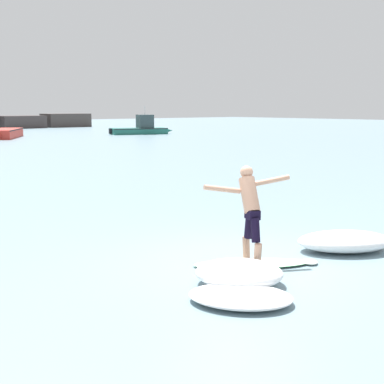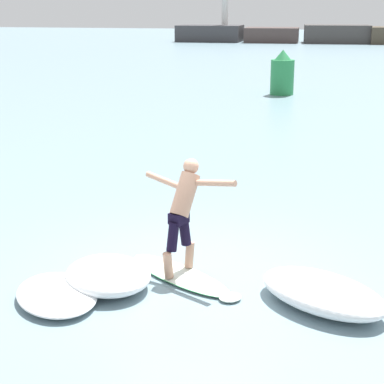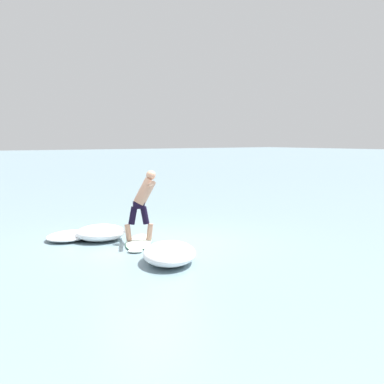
{
  "view_description": "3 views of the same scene",
  "coord_description": "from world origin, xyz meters",
  "views": [
    {
      "loc": [
        -6.71,
        -6.53,
        2.75
      ],
      "look_at": [
        -0.28,
        0.98,
        1.17
      ],
      "focal_mm": 50.0,
      "sensor_mm": 36.0,
      "label": 1
    },
    {
      "loc": [
        2.05,
        -8.79,
        3.84
      ],
      "look_at": [
        -0.25,
        1.42,
        0.78
      ],
      "focal_mm": 60.0,
      "sensor_mm": 36.0,
      "label": 2
    },
    {
      "loc": [
        10.83,
        -6.62,
        2.48
      ],
      "look_at": [
        -0.43,
        1.48,
        1.08
      ],
      "focal_mm": 50.0,
      "sensor_mm": 36.0,
      "label": 3
    }
  ],
  "objects": [
    {
      "name": "surfboard",
      "position": [
        -0.01,
        -0.37,
        0.04
      ],
      "size": [
        2.09,
        1.67,
        0.21
      ],
      "color": "white",
      "rests_on": "ground"
    },
    {
      "name": "ground_plane",
      "position": [
        0.0,
        0.0,
        0.0
      ],
      "size": [
        200.0,
        200.0,
        0.0
      ],
      "primitive_type": "plane",
      "color": "gray"
    },
    {
      "name": "wave_foam_at_nose",
      "position": [
        -0.93,
        -0.91,
        0.19
      ],
      "size": [
        1.79,
        1.8,
        0.37
      ],
      "color": "white",
      "rests_on": "ground"
    },
    {
      "name": "wave_foam_at_tail",
      "position": [
        -1.47,
        -1.47,
        0.09
      ],
      "size": [
        1.74,
        1.82,
        0.18
      ],
      "color": "white",
      "rests_on": "ground"
    },
    {
      "name": "surfer",
      "position": [
        0.01,
        -0.24,
        1.06
      ],
      "size": [
        1.5,
        0.95,
        1.66
      ],
      "color": "tan",
      "rests_on": "surfboard"
    },
    {
      "name": "wave_foam_beside",
      "position": [
        2.03,
        -0.85,
        0.19
      ],
      "size": [
        2.13,
        1.92,
        0.38
      ],
      "color": "white",
      "rests_on": "ground"
    }
  ]
}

